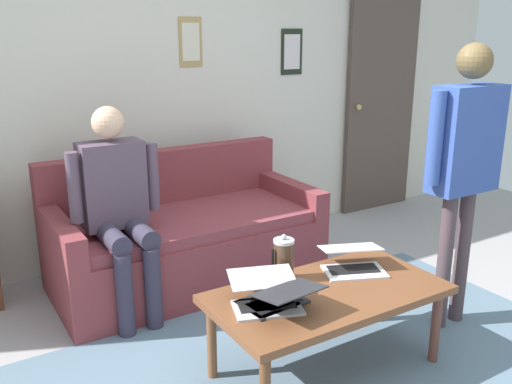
% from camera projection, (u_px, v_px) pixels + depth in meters
% --- Properties ---
extents(area_rug, '(3.00, 2.02, 0.01)m').
position_uv_depth(area_rug, '(337.00, 378.00, 2.82)').
color(area_rug, slate).
rests_on(area_rug, ground_plane).
extents(back_wall, '(7.04, 0.11, 2.70)m').
position_uv_depth(back_wall, '(161.00, 79.00, 4.15)').
color(back_wall, silver).
rests_on(back_wall, ground_plane).
extents(interior_door, '(0.82, 0.09, 2.05)m').
position_uv_depth(interior_door, '(381.00, 104.00, 5.27)').
color(interior_door, brown).
rests_on(interior_door, ground_plane).
extents(couch, '(1.79, 0.87, 0.88)m').
position_uv_depth(couch, '(184.00, 239.00, 3.85)').
color(couch, brown).
rests_on(couch, ground_plane).
extents(coffee_table, '(1.20, 0.63, 0.45)m').
position_uv_depth(coffee_table, '(328.00, 299.00, 2.79)').
color(coffee_table, brown).
rests_on(coffee_table, ground_plane).
extents(laptop_left, '(0.41, 0.39, 0.13)m').
position_uv_depth(laptop_left, '(353.00, 263.00, 2.99)').
color(laptop_left, silver).
rests_on(laptop_left, coffee_table).
extents(laptop_center, '(0.33, 0.37, 0.13)m').
position_uv_depth(laptop_center, '(278.00, 298.00, 2.60)').
color(laptop_center, '#28282D').
rests_on(laptop_center, coffee_table).
extents(laptop_right, '(0.40, 0.40, 0.12)m').
position_uv_depth(laptop_right, '(265.00, 297.00, 2.62)').
color(laptop_right, silver).
rests_on(laptop_right, coffee_table).
extents(french_press, '(0.13, 0.11, 0.25)m').
position_uv_depth(french_press, '(283.00, 260.00, 2.86)').
color(french_press, '#4C3323').
rests_on(french_press, coffee_table).
extents(person_standing, '(0.58, 0.19, 1.64)m').
position_uv_depth(person_standing, '(465.00, 152.00, 3.07)').
color(person_standing, '#4F3D43').
rests_on(person_standing, ground_plane).
extents(person_seated, '(0.55, 0.51, 1.28)m').
position_uv_depth(person_seated, '(118.00, 201.00, 3.29)').
color(person_seated, '#373044').
rests_on(person_seated, ground_plane).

